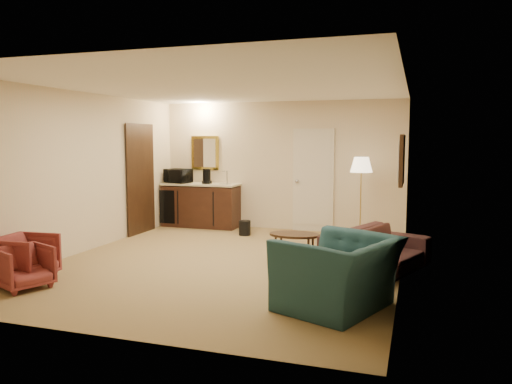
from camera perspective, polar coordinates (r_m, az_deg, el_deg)
ground at (r=7.56m, az=-3.35°, el=-8.02°), size 6.00×6.00×0.00m
room_walls at (r=8.09m, az=-2.07°, el=5.19°), size 5.02×6.01×2.61m
wetbar_cabinet at (r=10.58m, az=-6.32°, el=-1.49°), size 1.64×0.58×0.92m
sofa at (r=6.98m, az=13.34°, el=-5.94°), size 1.34×2.16×0.81m
teal_armchair at (r=5.50m, az=9.42°, el=-7.80°), size 1.18×1.41×1.06m
rose_chair_near at (r=6.83m, az=-25.00°, el=-7.58°), size 0.71×0.73×0.59m
rose_chair_far at (r=7.20m, az=-24.85°, el=-6.59°), size 0.65×0.69×0.66m
coffee_table at (r=7.53m, az=4.41°, el=-6.38°), size 0.76×0.52×0.44m
floor_lamp at (r=9.34m, az=11.87°, el=-0.70°), size 0.53×0.53×1.53m
waste_bin at (r=9.61m, az=-1.30°, el=-4.12°), size 0.27×0.27×0.28m
microwave at (r=10.69m, az=-8.91°, el=2.01°), size 0.60×0.44×0.36m
coffee_maker at (r=10.41m, az=-5.65°, el=1.80°), size 0.20×0.20×0.31m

